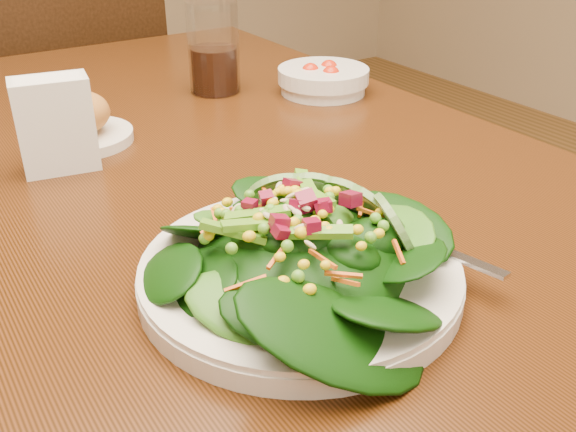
# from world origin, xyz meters

# --- Properties ---
(dining_table) EXTENTS (0.90, 1.40, 0.75)m
(dining_table) POSITION_xyz_m (0.00, 0.00, 0.65)
(dining_table) COLOR #49230E
(dining_table) RESTS_ON ground_plane
(chair_far) EXTENTS (0.48, 0.48, 0.99)m
(chair_far) POSITION_xyz_m (0.10, 0.95, 0.53)
(chair_far) COLOR black
(chair_far) RESTS_ON ground_plane
(salad_plate) EXTENTS (0.30, 0.30, 0.09)m
(salad_plate) POSITION_xyz_m (-0.03, -0.32, 0.78)
(salad_plate) COLOR silver
(salad_plate) RESTS_ON dining_table
(bread_plate) EXTENTS (0.15, 0.15, 0.07)m
(bread_plate) POSITION_xyz_m (-0.10, 0.14, 0.78)
(bread_plate) COLOR silver
(bread_plate) RESTS_ON dining_table
(tomato_bowl) EXTENTS (0.16, 0.16, 0.05)m
(tomato_bowl) POSITION_xyz_m (0.32, 0.14, 0.77)
(tomato_bowl) COLOR silver
(tomato_bowl) RESTS_ON dining_table
(drinking_glass) EXTENTS (0.09, 0.09, 0.15)m
(drinking_glass) POSITION_xyz_m (0.17, 0.25, 0.82)
(drinking_glass) COLOR silver
(drinking_glass) RESTS_ON dining_table
(napkin_holder) EXTENTS (0.10, 0.07, 0.12)m
(napkin_holder) POSITION_xyz_m (-0.15, 0.06, 0.81)
(napkin_holder) COLOR white
(napkin_holder) RESTS_ON dining_table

